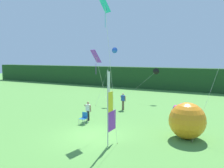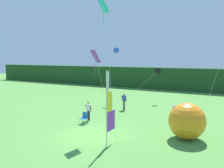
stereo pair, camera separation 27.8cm
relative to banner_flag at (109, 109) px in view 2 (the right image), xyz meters
The scene contains 11 objects.
ground_plane 2.88m from the banner_flag, 153.44° to the left, with size 120.00×120.00×0.00m, color #518E3D.
distant_treeline 25.32m from the banner_flag, 93.96° to the left, with size 80.00×2.40×3.53m, color #1E421E.
banner_flag is the anchor object (origin of this frame).
person_near_banner 5.64m from the banner_flag, 137.19° to the left, with size 0.55×0.48×1.56m.
person_mid_field 9.18m from the banner_flag, 110.03° to the left, with size 0.55×0.48×1.67m.
inflatable_balloon 5.04m from the banner_flag, 39.29° to the left, with size 2.31×2.31×2.31m.
folding_chair 4.99m from the banner_flag, 143.58° to the left, with size 0.51×0.51×0.89m.
kite_blue_delta_0 13.91m from the banner_flag, 116.01° to the left, with size 1.00×3.34×6.32m.
kite_purple_diamond_1 3.63m from the banner_flag, 142.08° to the left, with size 0.96×1.83×5.62m.
kite_black_delta_3 14.09m from the banner_flag, 96.04° to the left, with size 4.19×1.48×3.93m.
kite_cyan_diamond_4 5.13m from the banner_flag, 72.31° to the right, with size 0.64×1.72×8.00m.
Camera 2 is at (8.08, -12.17, 5.08)m, focal length 36.44 mm.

